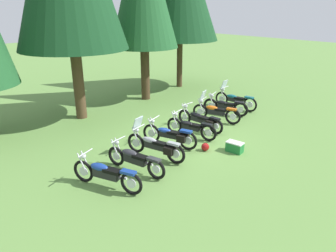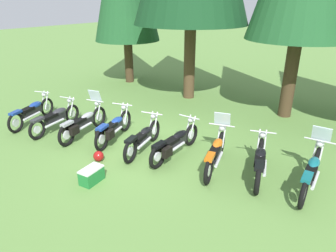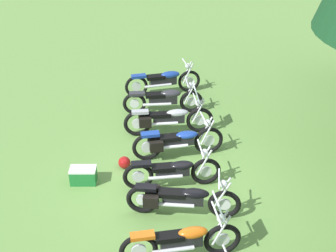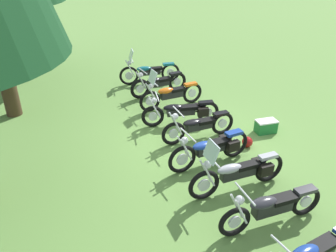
% 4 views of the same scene
% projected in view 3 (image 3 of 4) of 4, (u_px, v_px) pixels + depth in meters
% --- Properties ---
extents(ground_plane, '(80.00, 80.00, 0.00)m').
position_uv_depth(ground_plane, '(177.00, 184.00, 11.12)').
color(ground_plane, '#608C42').
extents(motorcycle_0, '(1.05, 2.22, 1.00)m').
position_uv_depth(motorcycle_0, '(164.00, 80.00, 14.81)').
color(motorcycle_0, black).
rests_on(motorcycle_0, ground_plane).
extents(motorcycle_1, '(0.80, 2.25, 0.99)m').
position_uv_depth(motorcycle_1, '(164.00, 99.00, 13.78)').
color(motorcycle_1, black).
rests_on(motorcycle_1, ground_plane).
extents(motorcycle_2, '(0.92, 2.33, 1.37)m').
position_uv_depth(motorcycle_2, '(168.00, 118.00, 12.77)').
color(motorcycle_2, black).
rests_on(motorcycle_2, ground_plane).
extents(motorcycle_3, '(1.03, 2.18, 1.02)m').
position_uv_depth(motorcycle_3, '(176.00, 141.00, 11.84)').
color(motorcycle_3, black).
rests_on(motorcycle_3, ground_plane).
extents(motorcycle_4, '(0.86, 2.16, 1.00)m').
position_uv_depth(motorcycle_4, '(173.00, 171.00, 10.81)').
color(motorcycle_4, black).
rests_on(motorcycle_4, ground_plane).
extents(motorcycle_5, '(0.69, 2.38, 0.99)m').
position_uv_depth(motorcycle_5, '(181.00, 198.00, 9.97)').
color(motorcycle_5, black).
rests_on(motorcycle_5, ground_plane).
extents(motorcycle_6, '(0.96, 2.20, 1.37)m').
position_uv_depth(motorcycle_6, '(183.00, 240.00, 8.88)').
color(motorcycle_6, black).
rests_on(motorcycle_6, ground_plane).
extents(picnic_cooler, '(0.44, 0.64, 0.38)m').
position_uv_depth(picnic_cooler, '(83.00, 175.00, 11.07)').
color(picnic_cooler, '#1E7233').
rests_on(picnic_cooler, ground_plane).
extents(dropped_helmet, '(0.30, 0.30, 0.30)m').
position_uv_depth(dropped_helmet, '(124.00, 162.00, 11.59)').
color(dropped_helmet, maroon).
rests_on(dropped_helmet, ground_plane).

